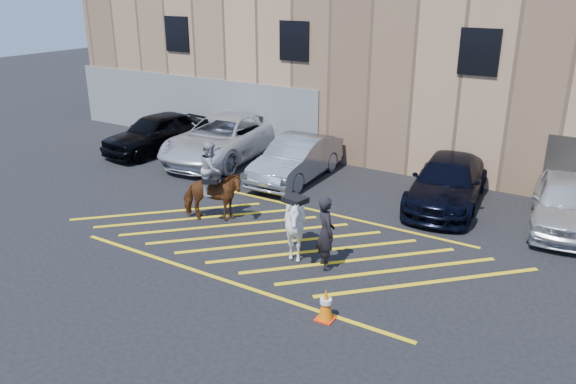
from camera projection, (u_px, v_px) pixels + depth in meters
The scene contains 12 objects.
ground at pixel (287, 238), 15.66m from camera, with size 90.00×90.00×0.00m, color black.
car_black_suv at pixel (157, 133), 23.47m from camera, with size 1.93×4.81×1.64m, color black.
car_white_pickup at pixel (224, 138), 22.50m from camera, with size 2.87×6.23×1.73m, color silver.
car_silver_sedan at pixel (297, 159), 20.13m from camera, with size 1.63×4.68×1.54m, color gray.
car_blue_suv at pixel (448, 182), 17.87m from camera, with size 2.08×5.12×1.48m, color black.
car_white_suv at pixel (566, 203), 16.13m from camera, with size 1.81×4.51×1.54m, color silver.
handler at pixel (326, 233), 13.78m from camera, with size 0.68×0.45×1.88m, color black.
warehouse at pixel (435, 59), 23.95m from camera, with size 32.42×10.20×7.30m.
hatching_zone at pixel (281, 242), 15.42m from camera, with size 12.60×5.12×0.01m.
mounted_bay at pixel (212, 190), 16.51m from camera, with size 2.02×1.58×2.43m.
saddled_white at pixel (295, 225), 14.31m from camera, with size 1.75×1.89×1.79m.
traffic_cone at pixel (326, 304), 11.77m from camera, with size 0.39×0.39×0.73m.
Camera 1 is at (7.50, -12.08, 6.69)m, focal length 35.00 mm.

